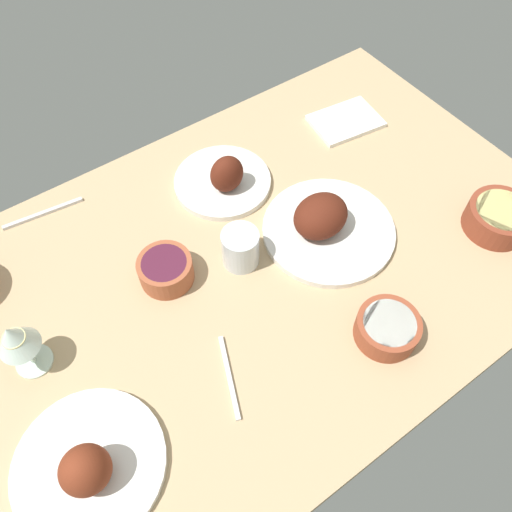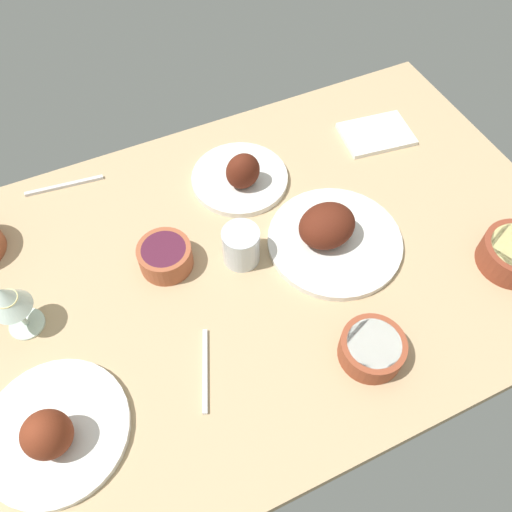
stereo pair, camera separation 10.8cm
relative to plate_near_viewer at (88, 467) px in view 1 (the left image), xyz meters
The scene contains 12 objects.
dining_table 50.89cm from the plate_near_viewer, 158.15° to the right, with size 140.00×90.00×4.00cm, color tan.
plate_near_viewer is the anchor object (origin of this frame).
plate_center_main 65.95cm from the plate_near_viewer, 165.50° to the right, with size 29.53×29.53×10.52cm.
plate_far_side 66.95cm from the plate_near_viewer, 142.57° to the right, with size 23.08×23.08×10.60cm.
bowl_cream 58.62cm from the plate_near_viewer, behind, with size 12.36×12.36×5.23cm.
bowl_onions 39.37cm from the plate_near_viewer, 138.28° to the right, with size 11.38×11.38×5.74cm.
bowl_potatoes 96.48cm from the plate_near_viewer, behind, with size 14.34×14.34×6.09cm.
wine_glass 25.23cm from the plate_near_viewer, 88.44° to the right, with size 7.60×7.60×14.00cm.
water_tumbler 49.33cm from the plate_near_viewer, 154.73° to the right, with size 7.97×7.97×8.80cm, color silver.
folded_napkin 100.35cm from the plate_near_viewer, 155.80° to the right, with size 17.46×12.58×1.20cm, color white.
fork_loose 59.32cm from the plate_near_viewer, 104.09° to the right, with size 18.40×0.90×0.80cm, color silver.
spoon_loose 28.03cm from the plate_near_viewer, behind, with size 16.51×0.90×0.80cm, color silver.
Camera 1 is at (34.78, 49.57, 95.69)cm, focal length 35.75 mm.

